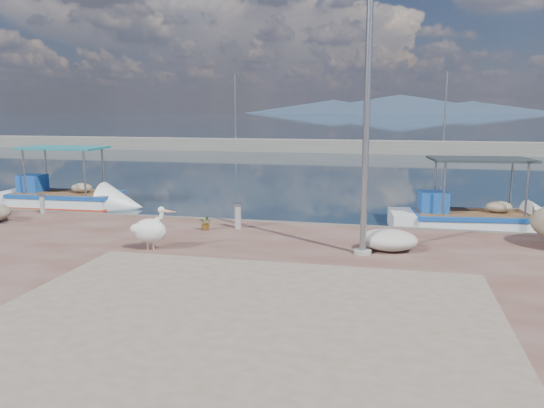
{
  "coord_description": "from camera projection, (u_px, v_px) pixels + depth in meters",
  "views": [
    {
      "loc": [
        3.46,
        -11.39,
        4.08
      ],
      "look_at": [
        0.0,
        3.8,
        1.3
      ],
      "focal_mm": 35.0,
      "sensor_mm": 36.0,
      "label": 1
    }
  ],
  "objects": [
    {
      "name": "quay_patch",
      "position": [
        241.0,
        318.0,
        9.22
      ],
      "size": [
        9.0,
        7.0,
        0.01
      ],
      "primitive_type": "cube",
      "color": "gray",
      "rests_on": "quay"
    },
    {
      "name": "mountains",
      "position": [
        395.0,
        105.0,
        633.74
      ],
      "size": [
        370.0,
        280.0,
        22.0
      ],
      "color": "#28384C",
      "rests_on": "ground"
    },
    {
      "name": "boat_left",
      "position": [
        65.0,
        201.0,
        22.64
      ],
      "size": [
        6.25,
        2.3,
        2.97
      ],
      "rotation": [
        0.0,
        0.0,
        0.05
      ],
      "color": "white",
      "rests_on": "ground"
    },
    {
      "name": "ground",
      "position": [
        236.0,
        286.0,
        12.41
      ],
      "size": [
        1400.0,
        1400.0,
        0.0
      ],
      "primitive_type": "plane",
      "color": "#162635",
      "rests_on": "ground"
    },
    {
      "name": "breakwater",
      "position": [
        356.0,
        147.0,
        50.7
      ],
      "size": [
        120.0,
        2.2,
        7.5
      ],
      "color": "gray",
      "rests_on": "ground"
    },
    {
      "name": "bollard_near",
      "position": [
        238.0,
        215.0,
        16.13
      ],
      "size": [
        0.26,
        0.26,
        0.78
      ],
      "color": "gray",
      "rests_on": "quay"
    },
    {
      "name": "net_pile_d",
      "position": [
        389.0,
        240.0,
        13.63
      ],
      "size": [
        1.47,
        1.1,
        0.55
      ],
      "primitive_type": "ellipsoid",
      "color": "beige",
      "rests_on": "quay"
    },
    {
      "name": "lamp_post",
      "position": [
        367.0,
        121.0,
        12.79
      ],
      "size": [
        0.44,
        0.96,
        7.0
      ],
      "color": "gray",
      "rests_on": "quay"
    },
    {
      "name": "bollard_far",
      "position": [
        42.0,
        203.0,
        18.45
      ],
      "size": [
        0.22,
        0.22,
        0.68
      ],
      "color": "gray",
      "rests_on": "quay"
    },
    {
      "name": "potted_plant",
      "position": [
        206.0,
        223.0,
        15.95
      ],
      "size": [
        0.47,
        0.43,
        0.44
      ],
      "primitive_type": "imported",
      "rotation": [
        0.0,
        0.0,
        -0.24
      ],
      "color": "#33722D",
      "rests_on": "quay"
    },
    {
      "name": "boat_right",
      "position": [
        474.0,
        223.0,
        18.33
      ],
      "size": [
        6.17,
        2.68,
        2.87
      ],
      "rotation": [
        0.0,
        0.0,
        0.12
      ],
      "color": "white",
      "rests_on": "ground"
    },
    {
      "name": "pelican",
      "position": [
        151.0,
        230.0,
        13.62
      ],
      "size": [
        1.2,
        0.75,
        1.14
      ],
      "rotation": [
        0.0,
        0.0,
        0.27
      ],
      "color": "tan",
      "rests_on": "quay"
    }
  ]
}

